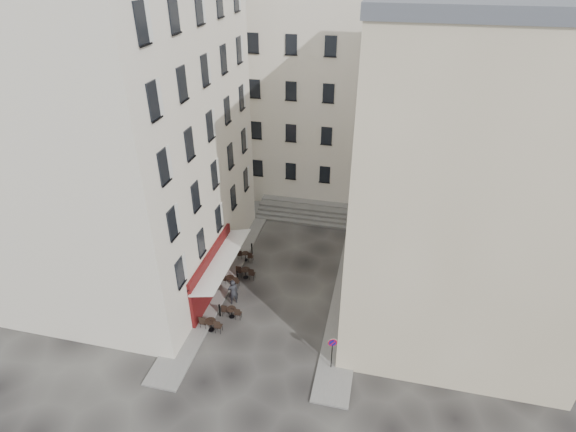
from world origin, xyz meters
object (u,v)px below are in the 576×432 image
(no_parking_sign, at_px, (332,348))
(pedestrian, at_px, (233,292))
(bistro_table_b, at_px, (232,311))
(bistro_table_a, at_px, (211,324))

(no_parking_sign, xyz_separation_m, pedestrian, (-7.05, 3.94, -0.67))
(bistro_table_b, xyz_separation_m, pedestrian, (-0.33, 1.28, 0.48))
(no_parking_sign, height_order, bistro_table_a, no_parking_sign)
(no_parking_sign, height_order, pedestrian, no_parking_sign)
(bistro_table_b, relative_size, pedestrian, 0.68)
(bistro_table_a, xyz_separation_m, pedestrian, (0.53, 2.66, 0.44))
(no_parking_sign, relative_size, bistro_table_b, 1.77)
(bistro_table_a, bearing_deg, bistro_table_b, 58.19)
(no_parking_sign, relative_size, pedestrian, 1.21)
(bistro_table_a, relative_size, bistro_table_b, 1.10)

